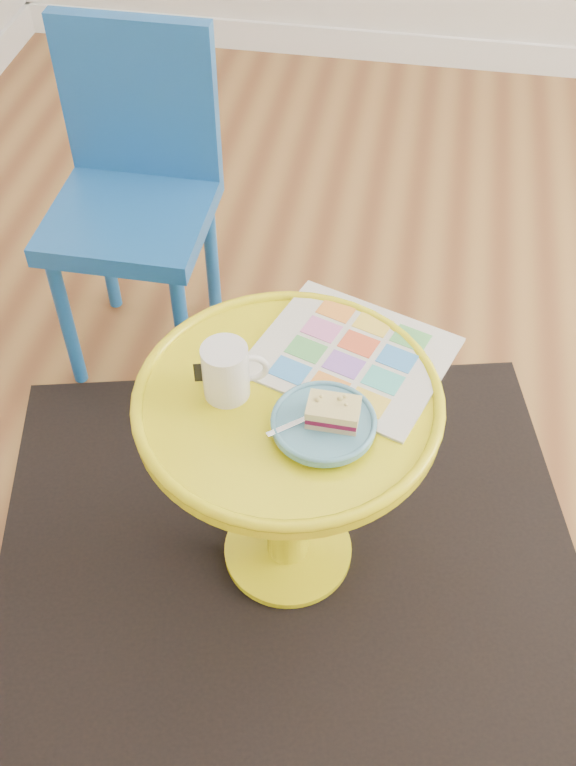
% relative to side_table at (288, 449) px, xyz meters
% --- Properties ---
extents(floor, '(4.00, 4.00, 0.00)m').
position_rel_side_table_xyz_m(floor, '(0.47, 0.35, -0.38)').
color(floor, brown).
rests_on(floor, ground).
extents(room_walls, '(4.00, 4.00, 4.00)m').
position_rel_side_table_xyz_m(room_walls, '(-0.53, 1.34, -0.32)').
color(room_walls, silver).
rests_on(room_walls, ground).
extents(rug, '(1.52, 1.38, 0.01)m').
position_rel_side_table_xyz_m(rug, '(0.00, 0.00, -0.38)').
color(rug, black).
rests_on(rug, ground).
extents(side_table, '(0.56, 0.56, 0.53)m').
position_rel_side_table_xyz_m(side_table, '(0.00, 0.00, 0.00)').
color(side_table, yellow).
rests_on(side_table, ground).
extents(chair, '(0.38, 0.38, 0.86)m').
position_rel_side_table_xyz_m(chair, '(-0.49, 0.65, 0.11)').
color(chair, '#18529C').
rests_on(chair, ground).
extents(newspaper, '(0.42, 0.39, 0.01)m').
position_rel_side_table_xyz_m(newspaper, '(0.10, 0.12, 0.15)').
color(newspaper, silver).
rests_on(newspaper, side_table).
extents(mug, '(0.12, 0.08, 0.11)m').
position_rel_side_table_xyz_m(mug, '(-0.11, -0.00, 0.21)').
color(mug, white).
rests_on(mug, side_table).
extents(plate, '(0.18, 0.18, 0.02)m').
position_rel_side_table_xyz_m(plate, '(0.07, -0.06, 0.17)').
color(plate, teal).
rests_on(plate, newspaper).
extents(cake_slice, '(0.09, 0.06, 0.04)m').
position_rel_side_table_xyz_m(cake_slice, '(0.09, -0.06, 0.20)').
color(cake_slice, '#D3BC8C').
rests_on(cake_slice, plate).
extents(fork, '(0.12, 0.10, 0.00)m').
position_rel_side_table_xyz_m(fork, '(0.04, -0.07, 0.18)').
color(fork, silver).
rests_on(fork, plate).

